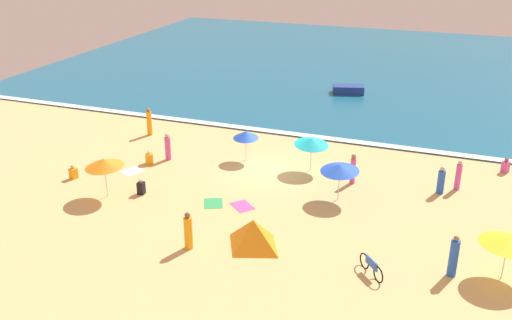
# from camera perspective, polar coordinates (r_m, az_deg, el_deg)

# --- Properties ---
(ground_plane) EXTENTS (60.00, 60.00, 0.00)m
(ground_plane) POSITION_cam_1_polar(r_m,az_deg,el_deg) (34.45, 1.29, -1.01)
(ground_plane) COLOR #D8B775
(ocean_water) EXTENTS (60.00, 44.00, 0.10)m
(ocean_water) POSITION_cam_1_polar(r_m,az_deg,el_deg) (60.31, 10.24, 9.15)
(ocean_water) COLOR #196084
(ocean_water) RESTS_ON ground_plane
(wave_breaker_foam) EXTENTS (57.00, 0.70, 0.01)m
(wave_breaker_foam) POSITION_cam_1_polar(r_m,az_deg,el_deg) (39.98, 4.28, 2.54)
(wave_breaker_foam) COLOR white
(wave_breaker_foam) RESTS_ON ocean_water
(beach_umbrella_0) EXTENTS (2.95, 2.95, 2.27)m
(beach_umbrella_0) POSITION_cam_1_polar(r_m,az_deg,el_deg) (31.47, -14.82, -0.27)
(beach_umbrella_0) COLOR silver
(beach_umbrella_0) RESTS_ON ground_plane
(beach_umbrella_1) EXTENTS (2.91, 2.92, 2.14)m
(beach_umbrella_1) POSITION_cam_1_polar(r_m,az_deg,el_deg) (33.90, 5.53, 1.82)
(beach_umbrella_1) COLOR silver
(beach_umbrella_1) RESTS_ON ground_plane
(beach_umbrella_2) EXTENTS (2.52, 2.54, 2.10)m
(beach_umbrella_2) POSITION_cam_1_polar(r_m,az_deg,el_deg) (30.48, 8.31, -0.78)
(beach_umbrella_2) COLOR silver
(beach_umbrella_2) RESTS_ON ground_plane
(beach_umbrella_3) EXTENTS (2.74, 2.73, 1.95)m
(beach_umbrella_3) POSITION_cam_1_polar(r_m,az_deg,el_deg) (25.84, 23.70, -7.41)
(beach_umbrella_3) COLOR silver
(beach_umbrella_3) RESTS_ON ground_plane
(beach_umbrella_4) EXTENTS (1.90, 1.92, 1.96)m
(beach_umbrella_4) POSITION_cam_1_polar(r_m,az_deg,el_deg) (35.29, -1.02, 2.52)
(beach_umbrella_4) COLOR silver
(beach_umbrella_4) RESTS_ON ground_plane
(beach_tent) EXTENTS (2.76, 2.63, 1.36)m
(beach_tent) POSITION_cam_1_polar(r_m,az_deg,el_deg) (26.39, -0.26, -7.26)
(beach_tent) COLOR orange
(beach_tent) RESTS_ON ground_plane
(parked_bicycle) EXTENTS (1.25, 1.40, 0.76)m
(parked_bicycle) POSITION_cam_1_polar(r_m,az_deg,el_deg) (25.09, 11.35, -10.31)
(parked_bicycle) COLOR black
(parked_bicycle) RESTS_ON ground_plane
(beachgoer_0) EXTENTS (0.55, 0.55, 1.58)m
(beachgoer_0) POSITION_cam_1_polar(r_m,az_deg,el_deg) (32.89, 17.86, -1.99)
(beachgoer_0) COLOR blue
(beachgoer_0) RESTS_ON ground_plane
(beachgoer_1) EXTENTS (0.55, 0.55, 1.82)m
(beachgoer_1) POSITION_cam_1_polar(r_m,az_deg,el_deg) (26.36, -6.73, -7.05)
(beachgoer_1) COLOR orange
(beachgoer_1) RESTS_ON ground_plane
(beachgoer_2) EXTENTS (0.37, 0.37, 1.78)m
(beachgoer_2) POSITION_cam_1_polar(r_m,az_deg,el_deg) (32.86, 9.58, -0.88)
(beachgoer_2) COLOR #D84CA5
(beachgoer_2) RESTS_ON ground_plane
(beachgoer_3) EXTENTS (0.49, 0.49, 1.91)m
(beachgoer_3) POSITION_cam_1_polar(r_m,az_deg,el_deg) (25.64, 18.99, -9.08)
(beachgoer_3) COLOR blue
(beachgoer_3) RESTS_ON ground_plane
(beachgoer_4) EXTENTS (0.37, 0.37, 1.72)m
(beachgoer_4) POSITION_cam_1_polar(r_m,az_deg,el_deg) (33.61, 19.40, -1.49)
(beachgoer_4) COLOR #D84CA5
(beachgoer_4) RESTS_ON ground_plane
(beachgoer_5) EXTENTS (0.49, 0.49, 0.84)m
(beachgoer_5) POSITION_cam_1_polar(r_m,az_deg,el_deg) (34.87, -17.65, -1.20)
(beachgoer_5) COLOR orange
(beachgoer_5) RESTS_ON ground_plane
(beachgoer_6) EXTENTS (0.40, 0.40, 0.88)m
(beachgoer_6) POSITION_cam_1_polar(r_m,az_deg,el_deg) (31.98, -11.31, -2.69)
(beachgoer_6) COLOR black
(beachgoer_6) RESTS_ON ground_plane
(beachgoer_7) EXTENTS (0.36, 0.36, 1.73)m
(beachgoer_7) POSITION_cam_1_polar(r_m,az_deg,el_deg) (36.08, -8.73, 1.25)
(beachgoer_7) COLOR #D84CA5
(beachgoer_7) RESTS_ON ground_plane
(beachgoer_8) EXTENTS (0.63, 0.63, 0.85)m
(beachgoer_8) POSITION_cam_1_polar(r_m,az_deg,el_deg) (35.82, -10.54, 0.16)
(beachgoer_8) COLOR orange
(beachgoer_8) RESTS_ON ground_plane
(beachgoer_9) EXTENTS (0.39, 0.39, 1.96)m
(beachgoer_9) POSITION_cam_1_polar(r_m,az_deg,el_deg) (40.48, -10.53, 3.71)
(beachgoer_9) COLOR orange
(beachgoer_9) RESTS_ON ground_plane
(beachgoer_10) EXTENTS (0.50, 0.50, 0.91)m
(beachgoer_10) POSITION_cam_1_polar(r_m,az_deg,el_deg) (37.09, 23.49, -0.53)
(beachgoer_10) COLOR #D84CA5
(beachgoer_10) RESTS_ON ground_plane
(beach_towel_0) EXTENTS (1.35, 1.49, 0.01)m
(beach_towel_0) POSITION_cam_1_polar(r_m,az_deg,el_deg) (35.06, -12.14, -1.09)
(beach_towel_0) COLOR white
(beach_towel_0) RESTS_ON ground_plane
(beach_towel_1) EXTENTS (1.54, 1.51, 0.01)m
(beach_towel_1) POSITION_cam_1_polar(r_m,az_deg,el_deg) (30.22, -1.37, -4.59)
(beach_towel_1) COLOR #D84CA5
(beach_towel_1) RESTS_ON ground_plane
(beach_towel_2) EXTENTS (1.41, 1.53, 0.01)m
(beach_towel_2) POSITION_cam_1_polar(r_m,az_deg,el_deg) (30.57, -4.25, -4.30)
(beach_towel_2) COLOR green
(beach_towel_2) RESTS_ON ground_plane
(small_boat_0) EXTENTS (2.85, 1.97, 0.67)m
(small_boat_0) POSITION_cam_1_polar(r_m,az_deg,el_deg) (50.16, 9.13, 6.93)
(small_boat_0) COLOR navy
(small_boat_0) RESTS_ON ocean_water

